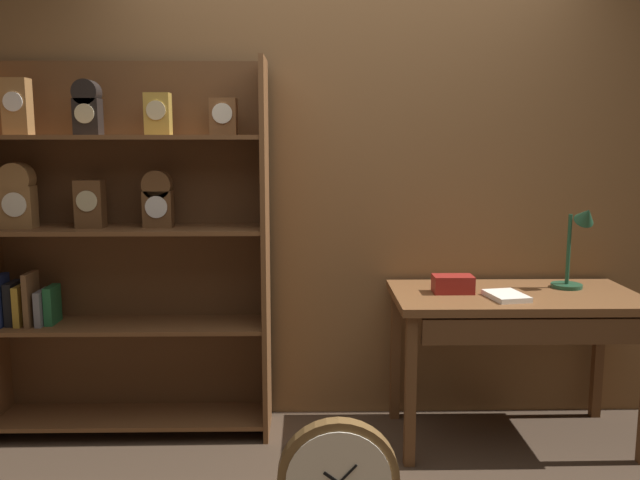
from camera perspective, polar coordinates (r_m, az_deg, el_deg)
The scene contains 6 objects.
back_wood_panel at distance 3.62m, azimuth 2.35°, elevation 4.89°, with size 4.80×0.05×2.60m, color brown.
bookshelf at distance 3.57m, azimuth -17.03°, elevation -0.43°, with size 1.45×0.34×1.94m.
workbench at distance 3.47m, azimuth 16.57°, elevation -6.01°, with size 1.23×0.64×0.78m.
desk_lamp at distance 3.62m, azimuth 21.32°, elevation -0.28°, with size 0.19×0.20×0.45m.
toolbox_small at distance 3.39m, azimuth 11.39°, elevation -3.75°, with size 0.20×0.12×0.09m, color maroon.
open_repair_manual at distance 3.34m, azimuth 15.76°, elevation -4.66°, with size 0.16×0.22×0.03m, color silver.
Camera 1 is at (-0.21, -2.35, 1.55)m, focal length 37.12 mm.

